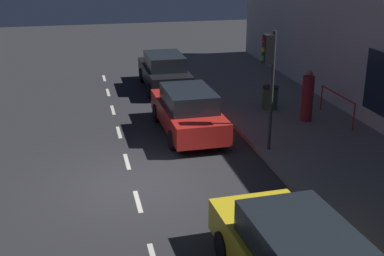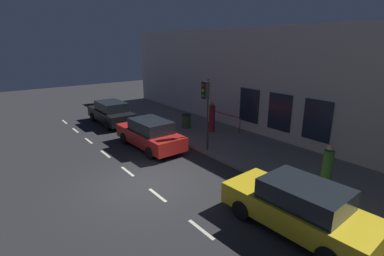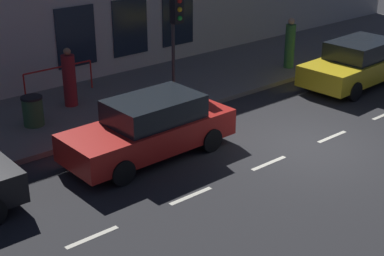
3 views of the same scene
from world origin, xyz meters
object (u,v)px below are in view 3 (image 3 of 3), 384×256
at_px(parked_car_2, 357,63).
at_px(pedestrian_0, 69,79).
at_px(parked_car_0, 150,128).
at_px(pedestrian_1, 290,45).
at_px(traffic_light, 176,23).
at_px(trash_bin, 33,111).

height_order(parked_car_2, pedestrian_0, pedestrian_0).
relative_size(parked_car_0, pedestrian_0, 2.50).
bearing_deg(parked_car_2, pedestrian_1, 9.91).
xyz_separation_m(parked_car_2, pedestrian_1, (2.61, 0.59, 0.24)).
distance_m(parked_car_0, pedestrian_0, 4.32).
distance_m(traffic_light, pedestrian_0, 3.83).
xyz_separation_m(traffic_light, parked_car_0, (-1.90, 2.37, -2.06)).
distance_m(parked_car_2, pedestrian_0, 9.91).
distance_m(traffic_light, parked_car_2, 7.18).
bearing_deg(trash_bin, traffic_light, -112.88).
bearing_deg(pedestrian_0, trash_bin, -114.97).
xyz_separation_m(parked_car_0, pedestrian_1, (2.63, -8.39, 0.24)).
bearing_deg(pedestrian_0, traffic_light, -6.22).
distance_m(parked_car_0, parked_car_2, 8.98).
bearing_deg(pedestrian_0, parked_car_2, 14.36).
height_order(pedestrian_0, trash_bin, pedestrian_0).
distance_m(parked_car_0, trash_bin, 3.90).
height_order(traffic_light, parked_car_0, traffic_light).
relative_size(traffic_light, pedestrian_1, 1.93).
bearing_deg(trash_bin, pedestrian_1, -95.34).
distance_m(parked_car_2, pedestrian_1, 2.69).
height_order(traffic_light, pedestrian_1, traffic_light).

